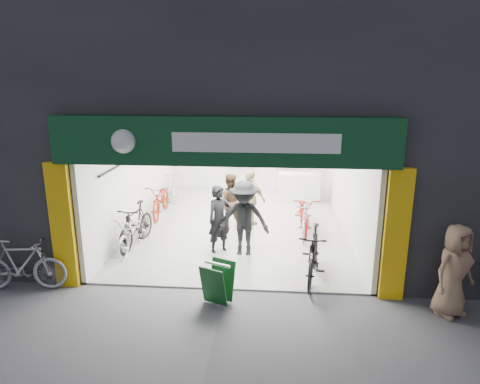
# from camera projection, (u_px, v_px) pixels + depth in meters

# --- Properties ---
(ground) EXTENTS (60.00, 60.00, 0.00)m
(ground) POSITION_uv_depth(u_px,v_px,m) (225.00, 290.00, 8.66)
(ground) COLOR #56565B
(ground) RESTS_ON ground
(building) EXTENTS (17.00, 10.27, 8.00)m
(building) POSITION_uv_depth(u_px,v_px,m) (275.00, 72.00, 12.26)
(building) COLOR #232326
(building) RESTS_ON ground
(bike_left_front) EXTENTS (0.69, 1.83, 0.95)m
(bike_left_front) POSITION_uv_depth(u_px,v_px,m) (133.00, 232.00, 10.52)
(bike_left_front) COLOR #A8A8AD
(bike_left_front) RESTS_ON ground
(bike_left_midfront) EXTENTS (0.78, 1.92, 1.12)m
(bike_left_midfront) POSITION_uv_depth(u_px,v_px,m) (136.00, 225.00, 10.76)
(bike_left_midfront) COLOR black
(bike_left_midfront) RESTS_ON ground
(bike_left_midback) EXTENTS (0.77, 2.00, 1.04)m
(bike_left_midback) POSITION_uv_depth(u_px,v_px,m) (161.00, 200.00, 13.13)
(bike_left_midback) COLOR maroon
(bike_left_midback) RESTS_ON ground
(bike_left_back) EXTENTS (0.79, 1.82, 1.06)m
(bike_left_back) POSITION_uv_depth(u_px,v_px,m) (175.00, 185.00, 14.85)
(bike_left_back) COLOR #B9B9BE
(bike_left_back) RESTS_ON ground
(bike_right_front) EXTENTS (0.86, 1.98, 1.15)m
(bike_right_front) POSITION_uv_depth(u_px,v_px,m) (313.00, 255.00, 8.95)
(bike_right_front) COLOR black
(bike_right_front) RESTS_ON ground
(bike_right_mid) EXTENTS (0.72, 2.02, 1.06)m
(bike_right_mid) POSITION_uv_depth(u_px,v_px,m) (304.00, 213.00, 11.82)
(bike_right_mid) COLOR maroon
(bike_right_mid) RESTS_ON ground
(bike_right_back) EXTENTS (0.70, 1.75, 1.02)m
(bike_right_back) POSITION_uv_depth(u_px,v_px,m) (305.00, 219.00, 11.41)
(bike_right_back) COLOR #B1B2B6
(bike_right_back) RESTS_ON ground
(parked_bike) EXTENTS (1.85, 0.71, 1.08)m
(parked_bike) POSITION_uv_depth(u_px,v_px,m) (21.00, 265.00, 8.55)
(parked_bike) COLOR #A7A6AB
(parked_bike) RESTS_ON ground
(customer_a) EXTENTS (0.74, 0.70, 1.70)m
(customer_a) POSITION_uv_depth(u_px,v_px,m) (219.00, 220.00, 10.29)
(customer_a) COLOR black
(customer_a) RESTS_ON ground
(customer_b) EXTENTS (0.82, 0.67, 1.58)m
(customer_b) POSITION_uv_depth(u_px,v_px,m) (229.00, 201.00, 12.04)
(customer_b) COLOR #3D2B1B
(customer_b) RESTS_ON ground
(customer_c) EXTENTS (1.21, 0.72, 1.85)m
(customer_c) POSITION_uv_depth(u_px,v_px,m) (244.00, 219.00, 10.13)
(customer_c) COLOR black
(customer_c) RESTS_ON ground
(customer_d) EXTENTS (1.03, 0.81, 1.63)m
(customer_d) POSITION_uv_depth(u_px,v_px,m) (250.00, 199.00, 12.16)
(customer_d) COLOR #8B7A51
(customer_d) RESTS_ON ground
(pedestrian_near) EXTENTS (1.00, 0.89, 1.72)m
(pedestrian_near) POSITION_uv_depth(u_px,v_px,m) (454.00, 271.00, 7.58)
(pedestrian_near) COLOR #927155
(pedestrian_near) RESTS_ON ground
(sandwich_board) EXTENTS (0.68, 0.69, 0.79)m
(sandwich_board) POSITION_uv_depth(u_px,v_px,m) (218.00, 282.00, 8.07)
(sandwich_board) COLOR #104018
(sandwich_board) RESTS_ON ground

